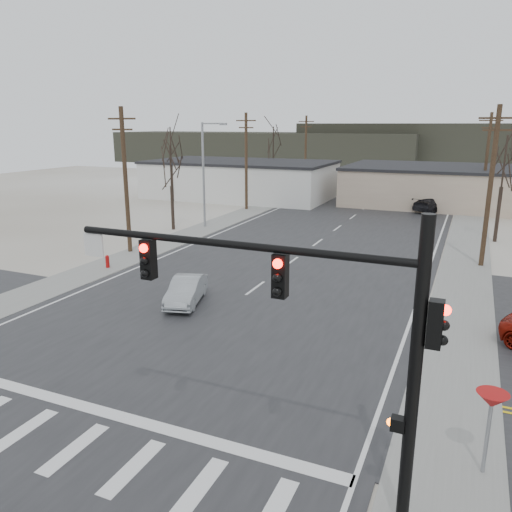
{
  "coord_description": "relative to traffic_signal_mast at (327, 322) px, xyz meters",
  "views": [
    {
      "loc": [
        10.51,
        -16.09,
        8.85
      ],
      "look_at": [
        1.11,
        5.54,
        2.6
      ],
      "focal_mm": 35.0,
      "sensor_mm": 36.0,
      "label": 1
    }
  ],
  "objects": [
    {
      "name": "upole_left_c",
      "position": [
        -19.39,
        38.2,
        0.55
      ],
      "size": [
        2.2,
        0.3,
        10.0
      ],
      "color": "#453020",
      "rests_on": "ground"
    },
    {
      "name": "tree_left_far",
      "position": [
        -21.89,
        52.2,
        1.61
      ],
      "size": [
        3.96,
        3.96,
        8.82
      ],
      "color": "#32271E",
      "rests_on": "ground"
    },
    {
      "name": "upole_right_a",
      "position": [
        3.61,
        24.2,
        0.55
      ],
      "size": [
        2.2,
        0.3,
        10.0
      ],
      "color": "#453020",
      "rests_on": "ground"
    },
    {
      "name": "ground",
      "position": [
        -7.89,
        6.2,
        -4.67
      ],
      "size": [
        140.0,
        140.0,
        0.0
      ],
      "primitive_type": "plane",
      "color": "white",
      "rests_on": "ground"
    },
    {
      "name": "streetlight_main",
      "position": [
        -18.69,
        28.2,
        0.41
      ],
      "size": [
        2.4,
        0.25,
        9.0
      ],
      "color": "gray",
      "rests_on": "ground"
    },
    {
      "name": "tree_left_near",
      "position": [
        -20.89,
        26.2,
        0.55
      ],
      "size": [
        3.3,
        3.3,
        7.35
      ],
      "color": "#32271E",
      "rests_on": "ground"
    },
    {
      "name": "cross_road",
      "position": [
        -7.89,
        6.2,
        -4.65
      ],
      "size": [
        90.0,
        10.0,
        0.04
      ],
      "primitive_type": "cube",
      "color": "#242527",
      "rests_on": "ground"
    },
    {
      "name": "hill_left",
      "position": [
        -42.89,
        98.2,
        -1.17
      ],
      "size": [
        70.0,
        18.0,
        7.0
      ],
      "primitive_type": "cube",
      "color": "#333026",
      "rests_on": "ground"
    },
    {
      "name": "traffic_signal_mast",
      "position": [
        0.0,
        0.0,
        0.0
      ],
      "size": [
        8.95,
        0.43,
        7.2
      ],
      "color": "black",
      "rests_on": "ground"
    },
    {
      "name": "building_right_far",
      "position": [
        2.11,
        50.2,
        -2.52
      ],
      "size": [
        26.3,
        14.3,
        4.3
      ],
      "color": "#BFAB92",
      "rests_on": "ground"
    },
    {
      "name": "car_far_a",
      "position": [
        -1.0,
        44.59,
        -3.84
      ],
      "size": [
        4.22,
        5.89,
        1.58
      ],
      "primitive_type": "imported",
      "rotation": [
        0.0,
        0.0,
        2.73
      ],
      "color": "black",
      "rests_on": "main_road"
    },
    {
      "name": "hill_center",
      "position": [
        7.11,
        102.2,
        -0.17
      ],
      "size": [
        80.0,
        18.0,
        9.0
      ],
      "primitive_type": "cube",
      "color": "#333026",
      "rests_on": "ground"
    },
    {
      "name": "upole_right_b",
      "position": [
        3.61,
        46.2,
        0.55
      ],
      "size": [
        2.2,
        0.3,
        10.0
      ],
      "color": "#453020",
      "rests_on": "ground"
    },
    {
      "name": "sidewalk_left",
      "position": [
        -18.49,
        26.2,
        -4.64
      ],
      "size": [
        3.0,
        90.0,
        0.06
      ],
      "primitive_type": "cube",
      "color": "gray",
      "rests_on": "ground"
    },
    {
      "name": "yield_sign",
      "position": [
        3.61,
        2.7,
        -2.61
      ],
      "size": [
        0.8,
        0.8,
        2.35
      ],
      "color": "gray",
      "rests_on": "ground"
    },
    {
      "name": "tree_right_mid",
      "position": [
        4.61,
        32.2,
        1.26
      ],
      "size": [
        3.74,
        3.74,
        8.33
      ],
      "color": "#32271E",
      "rests_on": "ground"
    },
    {
      "name": "upole_left_d",
      "position": [
        -19.39,
        58.2,
        0.55
      ],
      "size": [
        2.2,
        0.3,
        10.0
      ],
      "color": "#453020",
      "rests_on": "ground"
    },
    {
      "name": "sidewalk_right",
      "position": [
        2.71,
        26.2,
        -4.64
      ],
      "size": [
        3.0,
        90.0,
        0.06
      ],
      "primitive_type": "cube",
      "color": "gray",
      "rests_on": "ground"
    },
    {
      "name": "upole_left_b",
      "position": [
        -19.39,
        18.2,
        0.55
      ],
      "size": [
        2.2,
        0.3,
        10.0
      ],
      "color": "#453020",
      "rests_on": "ground"
    },
    {
      "name": "fire_hydrant",
      "position": [
        -18.09,
        14.2,
        -4.22
      ],
      "size": [
        0.24,
        0.24,
        0.87
      ],
      "color": "#A50C0C",
      "rests_on": "ground"
    },
    {
      "name": "sedan_crossing",
      "position": [
        -10.17,
        10.66,
        -3.97
      ],
      "size": [
        2.48,
        4.22,
        1.32
      ],
      "primitive_type": "imported",
      "rotation": [
        0.0,
        0.0,
        0.29
      ],
      "color": "#969CA0",
      "rests_on": "main_road"
    },
    {
      "name": "main_road",
      "position": [
        -7.89,
        21.2,
        -4.65
      ],
      "size": [
        18.0,
        110.0,
        0.05
      ],
      "primitive_type": "cube",
      "color": "#242527",
      "rests_on": "ground"
    },
    {
      "name": "building_left_far",
      "position": [
        -23.89,
        46.2,
        -2.42
      ],
      "size": [
        22.3,
        12.3,
        4.5
      ],
      "color": "silver",
      "rests_on": "ground"
    },
    {
      "name": "tree_left_mid",
      "position": [
        -29.89,
        40.2,
        1.61
      ],
      "size": [
        3.96,
        3.96,
        8.82
      ],
      "color": "#32271E",
      "rests_on": "ground"
    },
    {
      "name": "car_far_b",
      "position": [
        -14.93,
        54.48,
        -3.99
      ],
      "size": [
        2.38,
        3.98,
        1.27
      ],
      "primitive_type": "imported",
      "rotation": [
        0.0,
        0.0,
        0.25
      ],
      "color": "black",
      "rests_on": "main_road"
    }
  ]
}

